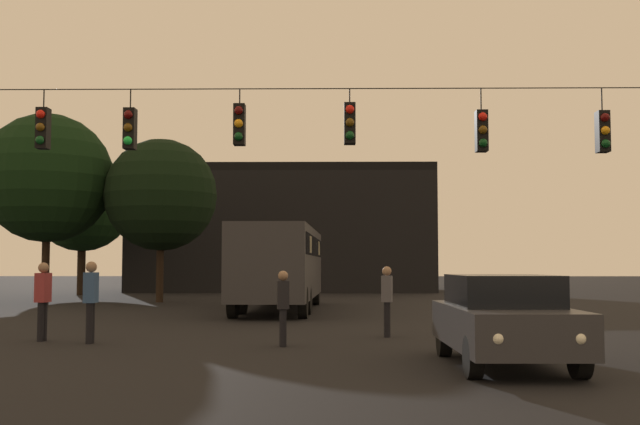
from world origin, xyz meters
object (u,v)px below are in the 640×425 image
object	(u,v)px
pedestrian_near_bus	(91,297)
tree_right_far	(48,178)
pedestrian_crossing_left	(283,304)
pedestrian_crossing_center	(43,296)
city_bus	(281,260)
car_near_right	(503,318)
tree_left_silhouette	(161,195)
tree_behind_building	(83,202)
pedestrian_crossing_right	(387,297)

from	to	relation	value
pedestrian_near_bus	tree_right_far	bearing A→B (deg)	113.11
pedestrian_crossing_left	pedestrian_crossing_center	distance (m)	5.50
city_bus	car_near_right	bearing A→B (deg)	-72.97
tree_left_silhouette	tree_behind_building	distance (m)	10.06
car_near_right	tree_behind_building	bearing A→B (deg)	119.47
city_bus	pedestrian_crossing_right	xyz separation A→B (m)	(3.17, -10.32, -0.93)
tree_left_silhouette	tree_right_far	world-z (taller)	tree_right_far
car_near_right	pedestrian_crossing_right	distance (m)	5.39
city_bus	pedestrian_near_bus	bearing A→B (deg)	-105.64
tree_behind_building	tree_left_silhouette	bearing A→B (deg)	-52.35
pedestrian_crossing_right	pedestrian_near_bus	xyz separation A→B (m)	(-6.50, -1.59, 0.07)
pedestrian_crossing_right	pedestrian_near_bus	bearing A→B (deg)	-166.27
pedestrian_near_bus	tree_right_far	world-z (taller)	tree_right_far
tree_behind_building	pedestrian_crossing_left	bearing A→B (deg)	-64.19
tree_behind_building	pedestrian_near_bus	bearing A→B (deg)	-71.60
city_bus	tree_behind_building	bearing A→B (deg)	130.29
pedestrian_crossing_left	car_near_right	bearing A→B (deg)	-38.07
city_bus	pedestrian_near_bus	world-z (taller)	city_bus
pedestrian_crossing_left	pedestrian_crossing_center	world-z (taller)	pedestrian_crossing_center
car_near_right	tree_behind_building	distance (m)	34.30
pedestrian_crossing_left	pedestrian_crossing_center	size ratio (longest dim) A/B	0.90
city_bus	pedestrian_crossing_center	world-z (taller)	city_bus
car_near_right	pedestrian_crossing_right	bearing A→B (deg)	106.98
city_bus	pedestrian_crossing_right	distance (m)	10.83
city_bus	tree_left_silhouette	xyz separation A→B (m)	(-5.86, 6.19, 2.98)
city_bus	tree_right_far	size ratio (longest dim) A/B	1.29
pedestrian_crossing_center	pedestrian_near_bus	xyz separation A→B (m)	(1.22, -0.50, 0.01)
car_near_right	pedestrian_near_bus	distance (m)	8.83
tree_left_silhouette	tree_right_far	bearing A→B (deg)	-178.92
pedestrian_crossing_center	tree_left_silhouette	world-z (taller)	tree_left_silhouette
car_near_right	pedestrian_crossing_left	size ratio (longest dim) A/B	2.77
tree_behind_building	pedestrian_crossing_right	bearing A→B (deg)	-58.21
pedestrian_crossing_center	tree_behind_building	world-z (taller)	tree_behind_building
car_near_right	pedestrian_crossing_center	bearing A→B (deg)	156.40
car_near_right	tree_right_far	world-z (taller)	tree_right_far
pedestrian_crossing_center	tree_left_silhouette	size ratio (longest dim) A/B	0.24
city_bus	pedestrian_crossing_right	world-z (taller)	city_bus
city_bus	pedestrian_near_bus	size ratio (longest dim) A/B	6.28
tree_right_far	city_bus	bearing A→B (deg)	-28.96
pedestrian_crossing_left	tree_right_far	xyz separation A→B (m)	(-11.86, 18.51, 4.74)
pedestrian_near_bus	tree_left_silhouette	xyz separation A→B (m)	(-2.52, 18.10, 3.84)
pedestrian_crossing_center	pedestrian_crossing_left	bearing A→B (deg)	-10.63
pedestrian_crossing_left	pedestrian_near_bus	bearing A→B (deg)	172.95
tree_left_silhouette	car_near_right	bearing A→B (deg)	-63.93
tree_behind_building	tree_right_far	xyz separation A→B (m)	(0.99, -8.06, 0.45)
pedestrian_crossing_right	tree_behind_building	bearing A→B (deg)	121.79
city_bus	tree_left_silhouette	bearing A→B (deg)	133.41
pedestrian_crossing_left	pedestrian_crossing_right	size ratio (longest dim) A/B	0.95
city_bus	pedestrian_crossing_center	distance (m)	12.31
pedestrian_crossing_left	pedestrian_crossing_right	bearing A→B (deg)	42.24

